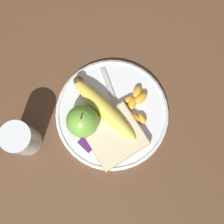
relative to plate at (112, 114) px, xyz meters
name	(u,v)px	position (x,y,z in m)	size (l,w,h in m)	color
ground_plane	(112,115)	(0.00, 0.00, -0.01)	(3.00, 3.00, 0.00)	brown
plate	(112,114)	(0.00, 0.00, 0.00)	(0.26, 0.26, 0.01)	silver
juice_glass	(22,139)	(-0.18, 0.10, 0.04)	(0.07, 0.07, 0.10)	silver
apple	(83,121)	(-0.06, 0.03, 0.04)	(0.07, 0.07, 0.08)	#72B23D
banana	(104,109)	(-0.01, 0.02, 0.02)	(0.05, 0.20, 0.04)	#E0CC4C
bread_slice	(115,136)	(-0.04, -0.04, 0.02)	(0.14, 0.14, 0.02)	tan
fork	(118,111)	(0.01, -0.01, 0.01)	(0.10, 0.17, 0.00)	#B2B2B7
jam_packet	(90,141)	(-0.08, -0.01, 0.01)	(0.04, 0.04, 0.02)	white
orange_segment_0	(132,103)	(0.05, -0.02, 0.01)	(0.04, 0.03, 0.02)	#F9A32D
orange_segment_1	(141,98)	(0.07, -0.02, 0.01)	(0.04, 0.02, 0.02)	#F9A32D
orange_segment_2	(142,119)	(0.04, -0.06, 0.01)	(0.02, 0.03, 0.02)	#F9A32D
orange_segment_3	(122,118)	(0.01, -0.02, 0.01)	(0.04, 0.03, 0.02)	#F9A32D
orange_segment_4	(117,110)	(0.01, 0.00, 0.01)	(0.03, 0.03, 0.02)	#F9A32D
orange_segment_5	(129,99)	(0.05, -0.01, 0.01)	(0.03, 0.02, 0.01)	#F9A32D
orange_segment_6	(137,92)	(0.08, -0.01, 0.01)	(0.04, 0.03, 0.02)	#F9A32D
orange_segment_7	(133,117)	(0.03, -0.04, 0.01)	(0.03, 0.04, 0.02)	#F9A32D
orange_segment_8	(133,131)	(0.00, -0.06, 0.01)	(0.03, 0.03, 0.01)	#F9A32D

